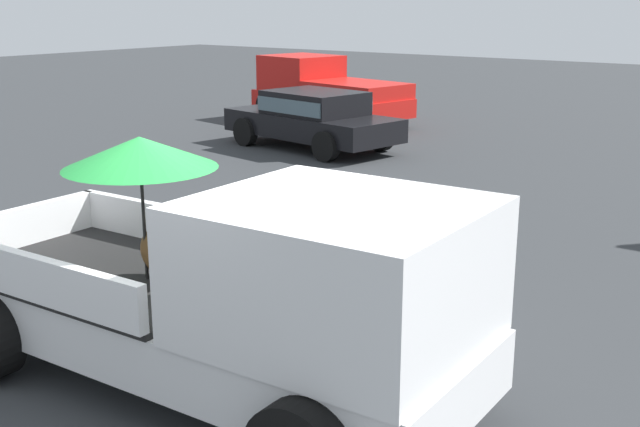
# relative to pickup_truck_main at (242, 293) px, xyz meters

# --- Properties ---
(ground_plane) EXTENTS (80.00, 80.00, 0.00)m
(ground_plane) POSITION_rel_pickup_truck_main_xyz_m (-0.45, -0.02, -0.98)
(ground_plane) COLOR #2D3033
(pickup_truck_main) EXTENTS (5.13, 2.43, 2.19)m
(pickup_truck_main) POSITION_rel_pickup_truck_main_xyz_m (0.00, 0.00, 0.00)
(pickup_truck_main) COLOR black
(pickup_truck_main) RESTS_ON ground
(pickup_truck_red) EXTENTS (5.05, 2.86, 1.80)m
(pickup_truck_red) POSITION_rel_pickup_truck_main_xyz_m (-9.05, 13.49, -0.10)
(pickup_truck_red) COLOR black
(pickup_truck_red) RESTS_ON ground
(parked_sedan_near) EXTENTS (4.53, 2.49, 1.33)m
(parked_sedan_near) POSITION_rel_pickup_truck_main_xyz_m (-6.79, 9.95, -0.23)
(parked_sedan_near) COLOR black
(parked_sedan_near) RESTS_ON ground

